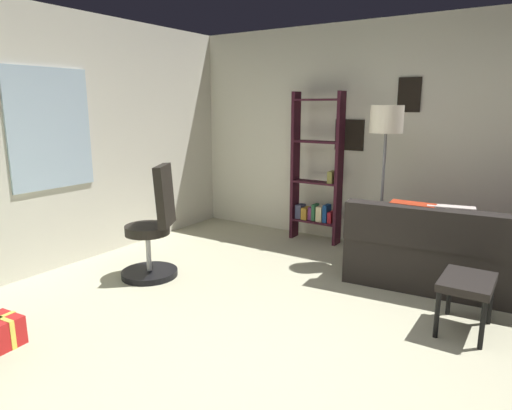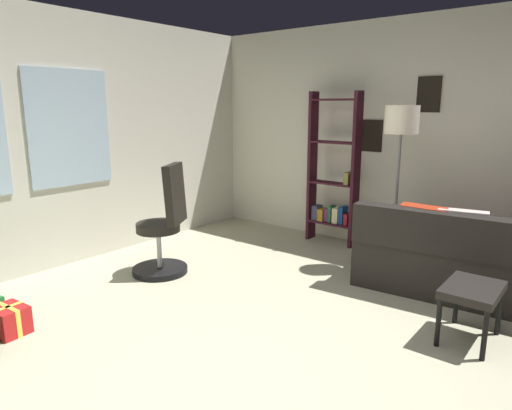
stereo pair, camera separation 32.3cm
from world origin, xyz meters
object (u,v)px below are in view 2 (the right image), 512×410
office_chair (164,231)px  floor_lamp (401,133)px  couch (491,262)px  gift_box_red (9,320)px  footstool (472,294)px  bookshelf (333,179)px

office_chair → floor_lamp: 2.58m
floor_lamp → office_chair: bearing=132.8°
couch → gift_box_red: size_ratio=7.32×
gift_box_red → floor_lamp: floor_lamp is taller
footstool → bookshelf: size_ratio=0.28×
footstool → floor_lamp: bearing=42.6°
bookshelf → office_chair: bearing=158.5°
gift_box_red → office_chair: bearing=2.0°
couch → bookshelf: bearing=75.2°
office_chair → bookshelf: bookshelf is taller
couch → footstool: size_ratio=4.05×
footstool → floor_lamp: floor_lamp is taller
gift_box_red → bookshelf: 3.73m
gift_box_red → couch: bearing=-40.9°
footstool → floor_lamp: 1.87m
footstool → gift_box_red: size_ratio=1.81×
footstool → bookshelf: bearing=52.7°
couch → floor_lamp: (0.12, 0.97, 1.12)m
couch → gift_box_red: bearing=139.1°
floor_lamp → bookshelf: bearing=67.8°
floor_lamp → couch: bearing=-96.9°
gift_box_red → floor_lamp: bearing=-28.0°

